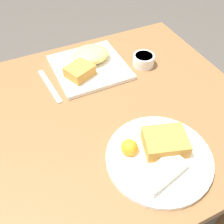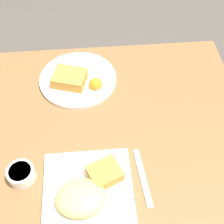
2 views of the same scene
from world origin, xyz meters
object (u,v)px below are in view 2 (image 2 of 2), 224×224
at_px(plate_square_near, 88,191).
at_px(sauce_ramekin, 21,174).
at_px(plate_oval_far, 77,78).
at_px(butter_knife, 143,177).

bearing_deg(plate_square_near, sauce_ramekin, 159.98).
xyz_separation_m(plate_oval_far, butter_knife, (0.17, -0.39, -0.01)).
bearing_deg(sauce_ramekin, plate_oval_far, 65.84).
height_order(plate_square_near, sauce_ramekin, plate_square_near).
bearing_deg(plate_oval_far, butter_knife, -65.79).
relative_size(sauce_ramekin, butter_knife, 0.42).
xyz_separation_m(plate_square_near, butter_knife, (0.15, 0.04, -0.02)).
relative_size(plate_square_near, butter_knife, 1.34).
height_order(plate_square_near, butter_knife, plate_square_near).
xyz_separation_m(plate_square_near, plate_oval_far, (-0.02, 0.42, -0.01)).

